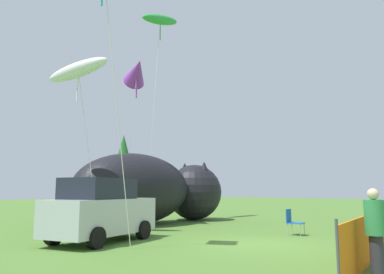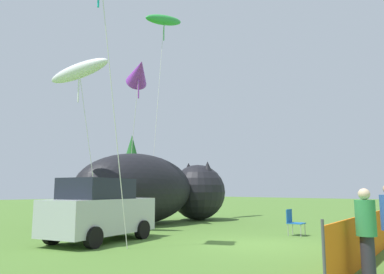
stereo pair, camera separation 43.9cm
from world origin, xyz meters
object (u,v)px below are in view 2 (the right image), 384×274
object	(u,v)px
kite_white_ghost	(79,71)
kite_purple_delta	(139,72)
kite_green_fish	(164,21)
parked_car	(100,210)
spectator_in_grey_shirt	(366,230)
folding_chair	(293,220)
inflatable_cat	(154,192)

from	to	relation	value
kite_white_ghost	kite_purple_delta	bearing A→B (deg)	11.65
kite_green_fish	kite_purple_delta	size ratio (longest dim) A/B	1.55
parked_car	spectator_in_grey_shirt	bearing A→B (deg)	-102.16
spectator_in_grey_shirt	kite_purple_delta	size ratio (longest dim) A/B	0.21
kite_white_ghost	kite_purple_delta	xyz separation A→B (m)	(3.43, 0.71, 0.88)
folding_chair	spectator_in_grey_shirt	distance (m)	6.89
folding_chair	kite_purple_delta	world-z (taller)	kite_purple_delta
parked_car	kite_purple_delta	xyz separation A→B (m)	(3.87, 3.43, 6.30)
spectator_in_grey_shirt	kite_green_fish	world-z (taller)	kite_green_fish
inflatable_cat	kite_green_fish	world-z (taller)	kite_green_fish
inflatable_cat	folding_chair	bearing A→B (deg)	-85.65
inflatable_cat	spectator_in_grey_shirt	size ratio (longest dim) A/B	5.36
inflatable_cat	kite_white_ghost	distance (m)	6.94
kite_white_ghost	kite_purple_delta	world-z (taller)	kite_purple_delta
kite_green_fish	folding_chair	bearing A→B (deg)	-97.58
inflatable_cat	kite_white_ghost	xyz separation A→B (m)	(-4.82, -1.20, 4.85)
kite_green_fish	kite_purple_delta	xyz separation A→B (m)	(-3.37, -2.27, -4.53)
parked_car	folding_chair	distance (m)	6.94
kite_white_ghost	inflatable_cat	bearing A→B (deg)	14.02
folding_chair	kite_white_ghost	xyz separation A→B (m)	(-5.59, 6.15, 5.88)
parked_car	spectator_in_grey_shirt	xyz separation A→B (m)	(0.95, -8.08, -0.07)
inflatable_cat	kite_white_ghost	world-z (taller)	kite_white_ghost
spectator_in_grey_shirt	kite_purple_delta	distance (m)	13.48
kite_purple_delta	kite_green_fish	bearing A→B (deg)	33.96
folding_chair	kite_purple_delta	xyz separation A→B (m)	(-2.15, 6.86, 6.76)
inflatable_cat	spectator_in_grey_shirt	world-z (taller)	inflatable_cat
inflatable_cat	kite_purple_delta	world-z (taller)	kite_purple_delta
parked_car	kite_green_fish	bearing A→B (deg)	19.40
kite_green_fish	kite_purple_delta	distance (m)	6.08
inflatable_cat	kite_purple_delta	size ratio (longest dim) A/B	1.11
inflatable_cat	kite_purple_delta	xyz separation A→B (m)	(-1.38, -0.50, 5.73)
spectator_in_grey_shirt	kite_green_fish	bearing A→B (deg)	65.46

